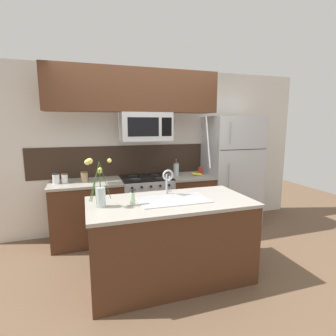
{
  "coord_description": "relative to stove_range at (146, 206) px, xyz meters",
  "views": [
    {
      "loc": [
        -0.89,
        -2.97,
        1.74
      ],
      "look_at": [
        0.16,
        0.27,
        1.16
      ],
      "focal_mm": 28.0,
      "sensor_mm": 36.0,
      "label": 1
    }
  ],
  "objects": [
    {
      "name": "banana_bunch",
      "position": [
        0.84,
        -0.06,
        0.47
      ],
      "size": [
        0.19,
        0.13,
        0.08
      ],
      "color": "yellow",
      "rests_on": "back_counter_right"
    },
    {
      "name": "sink_faucet",
      "position": [
        0.02,
        -1.03,
        0.65
      ],
      "size": [
        0.14,
        0.14,
        0.31
      ],
      "color": "#B7BABF",
      "rests_on": "island_counter"
    },
    {
      "name": "dish_soap_bottle",
      "position": [
        -0.44,
        -1.29,
        0.52
      ],
      "size": [
        0.06,
        0.05,
        0.16
      ],
      "color": "beige",
      "rests_on": "island_counter"
    },
    {
      "name": "storage_jar_medium",
      "position": [
        -1.17,
        0.01,
        0.52
      ],
      "size": [
        0.09,
        0.09,
        0.14
      ],
      "color": "silver",
      "rests_on": "back_counter_left"
    },
    {
      "name": "ground_plane",
      "position": [
        -0.0,
        -0.9,
        -0.46
      ],
      "size": [
        10.0,
        10.0,
        0.0
      ],
      "primitive_type": "plane",
      "color": "brown"
    },
    {
      "name": "island_counter",
      "position": [
        -0.02,
        -1.25,
        -0.01
      ],
      "size": [
        1.78,
        0.89,
        0.91
      ],
      "color": "#4C2B19",
      "rests_on": "ground"
    },
    {
      "name": "coffee_tin",
      "position": [
        0.94,
        0.05,
        0.5
      ],
      "size": [
        0.08,
        0.08,
        0.11
      ],
      "primitive_type": "cylinder",
      "color": "#B22D23",
      "rests_on": "back_counter_right"
    },
    {
      "name": "flower_vase",
      "position": [
        -0.77,
        -1.24,
        0.62
      ],
      "size": [
        0.26,
        0.11,
        0.5
      ],
      "color": "silver",
      "rests_on": "island_counter"
    },
    {
      "name": "storage_jar_short",
      "position": [
        -0.9,
        -0.0,
        0.52
      ],
      "size": [
        0.1,
        0.1,
        0.15
      ],
      "color": "#997F5B",
      "rests_on": "back_counter_left"
    },
    {
      "name": "refrigerator",
      "position": [
        1.5,
        0.02,
        0.47
      ],
      "size": [
        0.87,
        0.74,
        1.86
      ],
      "color": "#B7BABF",
      "rests_on": "ground"
    },
    {
      "name": "stove_range",
      "position": [
        0.0,
        0.0,
        0.0
      ],
      "size": [
        0.76,
        0.64,
        0.93
      ],
      "color": "#B7BABF",
      "rests_on": "ground"
    },
    {
      "name": "storage_jar_tall",
      "position": [
        -1.28,
        0.01,
        0.52
      ],
      "size": [
        0.09,
        0.09,
        0.15
      ],
      "color": "silver",
      "rests_on": "back_counter_left"
    },
    {
      "name": "kitchen_sink",
      "position": [
        0.02,
        -1.25,
        0.38
      ],
      "size": [
        0.76,
        0.44,
        0.16
      ],
      "color": "#ADAFB5",
      "rests_on": "island_counter"
    },
    {
      "name": "back_counter_left",
      "position": [
        -0.88,
        0.0,
        -0.01
      ],
      "size": [
        1.03,
        0.65,
        0.91
      ],
      "color": "#4C2B19",
      "rests_on": "ground"
    },
    {
      "name": "french_press",
      "position": [
        0.52,
        0.06,
        0.55
      ],
      "size": [
        0.09,
        0.09,
        0.27
      ],
      "color": "silver",
      "rests_on": "back_counter_right"
    },
    {
      "name": "back_counter_right",
      "position": [
        0.72,
        0.0,
        -0.01
      ],
      "size": [
        0.72,
        0.65,
        0.91
      ],
      "color": "#4C2B19",
      "rests_on": "ground"
    },
    {
      "name": "rear_partition",
      "position": [
        0.3,
        0.38,
        0.84
      ],
      "size": [
        5.2,
        0.1,
        2.6
      ],
      "primitive_type": "cube",
      "color": "silver",
      "rests_on": "ground"
    },
    {
      "name": "microwave",
      "position": [
        0.0,
        -0.02,
        1.23
      ],
      "size": [
        0.74,
        0.4,
        0.41
      ],
      "color": "#B7BABF"
    },
    {
      "name": "splash_band",
      "position": [
        -0.0,
        0.32,
        0.69
      ],
      "size": [
        3.45,
        0.01,
        0.48
      ],
      "primitive_type": "cube",
      "color": "#332319",
      "rests_on": "rear_partition"
    },
    {
      "name": "upper_cabinet_band",
      "position": [
        -0.16,
        -0.05,
        1.74
      ],
      "size": [
        2.45,
        0.34,
        0.6
      ],
      "primitive_type": "cube",
      "color": "#4C2B19"
    }
  ]
}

